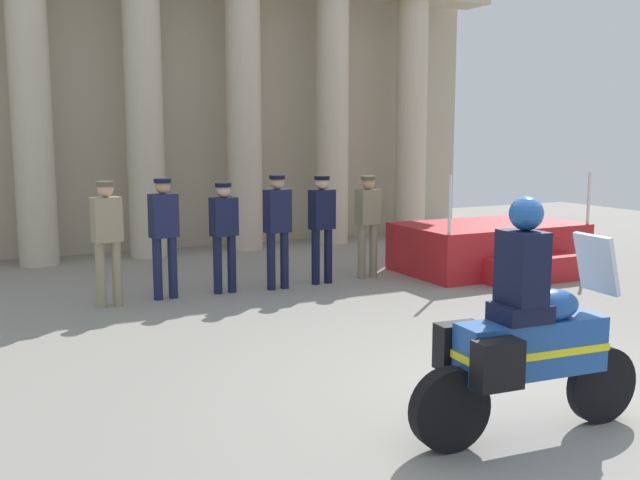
{
  "coord_description": "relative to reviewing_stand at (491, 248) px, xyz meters",
  "views": [
    {
      "loc": [
        -4.49,
        -4.67,
        2.38
      ],
      "look_at": [
        -0.91,
        2.53,
        1.19
      ],
      "focal_mm": 41.37,
      "sensor_mm": 36.0,
      "label": 1
    }
  ],
  "objects": [
    {
      "name": "colonnade_backdrop",
      "position": [
        -3.92,
        4.62,
        2.85
      ],
      "size": [
        13.45,
        1.54,
        6.23
      ],
      "color": "#B6AB91",
      "rests_on": "ground_plane"
    },
    {
      "name": "motorcycle_with_rider",
      "position": [
        -4.32,
        -5.62,
        0.4
      ],
      "size": [
        2.09,
        0.73,
        1.9
      ],
      "rotation": [
        0.0,
        0.0,
        -0.08
      ],
      "color": "black",
      "rests_on": "ground_plane"
    },
    {
      "name": "officer_in_row_4",
      "position": [
        -3.08,
        0.34,
        0.61
      ],
      "size": [
        0.41,
        0.27,
        1.7
      ],
      "rotation": [
        0.0,
        0.0,
        3.29
      ],
      "color": "black",
      "rests_on": "ground_plane"
    },
    {
      "name": "officer_in_row_5",
      "position": [
        -2.2,
        0.43,
        0.59
      ],
      "size": [
        0.41,
        0.27,
        1.67
      ],
      "rotation": [
        0.0,
        0.0,
        3.29
      ],
      "color": "#7A7056",
      "rests_on": "ground_plane"
    },
    {
      "name": "officer_in_row_3",
      "position": [
        -3.86,
        0.28,
        0.63
      ],
      "size": [
        0.41,
        0.27,
        1.73
      ],
      "rotation": [
        0.0,
        0.0,
        3.29
      ],
      "color": "#141938",
      "rests_on": "ground_plane"
    },
    {
      "name": "officer_in_row_1",
      "position": [
        -5.56,
        0.39,
        0.62
      ],
      "size": [
        0.41,
        0.27,
        1.72
      ],
      "rotation": [
        0.0,
        0.0,
        3.29
      ],
      "color": "#191E42",
      "rests_on": "ground_plane"
    },
    {
      "name": "officer_in_row_0",
      "position": [
        -6.37,
        0.27,
        0.62
      ],
      "size": [
        0.41,
        0.27,
        1.72
      ],
      "rotation": [
        0.0,
        0.0,
        3.29
      ],
      "color": "gray",
      "rests_on": "ground_plane"
    },
    {
      "name": "ground_plane",
      "position": [
        -3.69,
        -5.17,
        -0.39
      ],
      "size": [
        28.0,
        28.0,
        0.0
      ],
      "primitive_type": "plane",
      "color": "gray"
    },
    {
      "name": "reviewing_stand",
      "position": [
        0.0,
        0.0,
        0.0
      ],
      "size": [
        3.04,
        2.3,
        1.72
      ],
      "color": "#B21E23",
      "rests_on": "ground_plane"
    },
    {
      "name": "officer_in_row_2",
      "position": [
        -4.67,
        0.39,
        0.57
      ],
      "size": [
        0.41,
        0.27,
        1.64
      ],
      "rotation": [
        0.0,
        0.0,
        3.29
      ],
      "color": "#141938",
      "rests_on": "ground_plane"
    }
  ]
}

